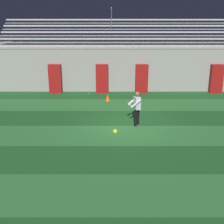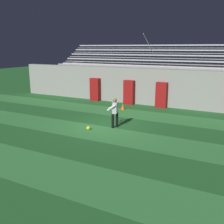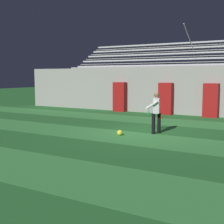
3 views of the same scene
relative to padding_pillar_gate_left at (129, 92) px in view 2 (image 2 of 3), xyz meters
name	(u,v)px [view 2 (image 2 of 3)]	position (x,y,z in m)	size (l,w,h in m)	color
ground_plane	(107,125)	(1.31, -5.95, -0.94)	(80.00, 80.00, 0.00)	#236028
turf_stripe_near	(31,166)	(1.31, -11.95, -0.94)	(28.00, 2.30, 0.01)	#38843D
turf_stripe_mid	(95,132)	(1.31, -7.35, -0.94)	(28.00, 2.30, 0.01)	#38843D
turf_stripe_far	(130,113)	(1.31, -2.75, -0.94)	(28.00, 2.30, 0.01)	#38843D
back_wall	(147,87)	(1.31, 0.55, 0.46)	(24.00, 0.60, 2.80)	#999691
padding_pillar_gate_left	(129,92)	(0.00, 0.00, 0.00)	(0.82, 0.44, 1.88)	maroon
padding_pillar_gate_right	(161,95)	(2.62, 0.00, 0.00)	(0.82, 0.44, 1.88)	maroon
padding_pillar_far_left	(95,89)	(-3.10, 0.00, 0.00)	(0.82, 0.44, 1.88)	maroon
bleacher_stand	(157,82)	(1.31, 2.89, 0.56)	(18.00, 4.05, 5.43)	#999691
goalkeeper	(115,111)	(1.84, -6.08, 0.01)	(0.63, 0.68, 1.67)	black
soccer_ball	(88,128)	(0.80, -7.18, -0.83)	(0.22, 0.22, 0.22)	yellow
traffic_cone	(123,107)	(0.39, -1.95, -0.73)	(0.30, 0.30, 0.42)	orange
water_bottle	(116,103)	(-0.83, -0.58, -0.82)	(0.07, 0.07, 0.24)	green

